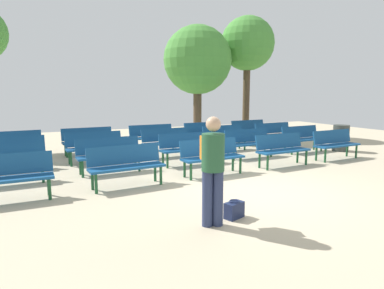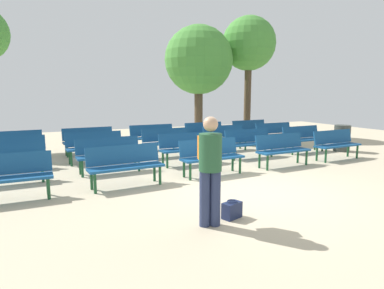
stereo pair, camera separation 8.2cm
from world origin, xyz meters
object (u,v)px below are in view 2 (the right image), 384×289
bench_r3_c1 (89,139)px  bench_r2_c4 (275,133)px  bench_r2_c3 (225,136)px  tree_1 (199,61)px  bench_r0_c3 (282,148)px  bench_r2_c2 (167,140)px  bench_r3_c2 (153,135)px  trash_bin (342,138)px  bench_r0_c2 (211,154)px  bench_r2_c0 (12,151)px  bench_r0_c4 (336,143)px  bench_r3_c4 (251,129)px  bench_r2_c1 (95,145)px  bench_r1_c3 (249,141)px  tree_0 (249,45)px  bench_r1_c1 (109,153)px  bench_r1_c2 (187,146)px  bench_r3_c0 (13,144)px  bench_r0_c0 (6,174)px  bench_r3_c3 (205,132)px  bench_r1_c4 (303,137)px  visitor_with_backpack (210,164)px  bench_r0_c1 (125,163)px  handbag (232,210)px  bench_r1_c0 (7,161)px

bench_r3_c1 → bench_r2_c4: bearing=-12.4°
bench_r2_c3 → tree_1: tree_1 is taller
bench_r0_c3 → bench_r2_c2: size_ratio=1.00×
bench_r3_c2 → trash_bin: size_ratio=1.80×
bench_r0_c2 → bench_r2_c0: bearing=146.6°
bench_r0_c4 → bench_r3_c4: (-0.23, 4.23, 0.00)m
bench_r2_c1 → bench_r3_c2: 2.67m
bench_r1_c3 → trash_bin: 3.59m
bench_r2_c2 → tree_0: (5.34, 3.61, 3.70)m
bench_r1_c1 → bench_r1_c2: size_ratio=1.00×
bench_r0_c4 → bench_r2_c4: 2.81m
bench_r3_c2 → trash_bin: 6.59m
bench_r1_c3 → bench_r3_c0: 7.08m
bench_r0_c0 → bench_r3_c1: bearing=63.8°
bench_r2_c1 → trash_bin: size_ratio=1.81×
bench_r0_c3 → bench_r3_c3: bearing=89.7°
bench_r2_c0 → bench_r2_c1: size_ratio=1.00×
bench_r0_c4 → bench_r1_c1: (-6.57, 1.06, 0.00)m
bench_r1_c2 → bench_r3_c4: bearing=34.2°
bench_r1_c4 → bench_r2_c4: (-0.05, 1.43, 0.00)m
visitor_with_backpack → tree_0: bearing=-110.0°
bench_r2_c2 → bench_r3_c4: size_ratio=1.00×
bench_r0_c1 → bench_r0_c4: same height
bench_r3_c3 → visitor_with_backpack: visitor_with_backpack is taller
bench_r0_c4 → tree_0: 7.23m
bench_r0_c0 → bench_r0_c2: same height
bench_r2_c3 → bench_r2_c1: bearing=-179.5°
visitor_with_backpack → bench_r0_c4: bearing=-136.6°
bench_r1_c2 → handbag: 4.20m
bench_r1_c0 → visitor_with_backpack: 4.97m
bench_r0_c0 → bench_r3_c0: size_ratio=0.99×
bench_r0_c1 → visitor_with_backpack: visitor_with_backpack is taller
bench_r2_c4 → bench_r3_c1: 6.74m
bench_r1_c3 → tree_0: tree_0 is taller
bench_r1_c1 → bench_r2_c1: 1.40m
bench_r0_c1 → bench_r1_c0: 2.67m
tree_1 → bench_r1_c1: bearing=-133.4°
bench_r2_c3 → tree_1: size_ratio=0.33×
bench_r1_c1 → bench_r3_c1: (-0.17, 2.77, 0.00)m
bench_r0_c3 → visitor_with_backpack: (-3.68, -2.89, 0.43)m
bench_r1_c3 → visitor_with_backpack: size_ratio=0.98×
bench_r1_c4 → tree_0: bearing=75.0°
bench_r2_c4 → bench_r3_c0: (-8.83, 0.89, 0.00)m
handbag → bench_r3_c0: bearing=118.3°
bench_r0_c3 → bench_r0_c4: (2.12, 0.11, 0.00)m
bench_r1_c3 → bench_r3_c4: size_ratio=1.00×
bench_r2_c4 → bench_r0_c0: bearing=-161.7°
handbag → tree_0: bearing=55.7°
bench_r0_c3 → bench_r1_c3: bearing=90.6°
bench_r2_c0 → bench_r2_c4: bearing=0.4°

